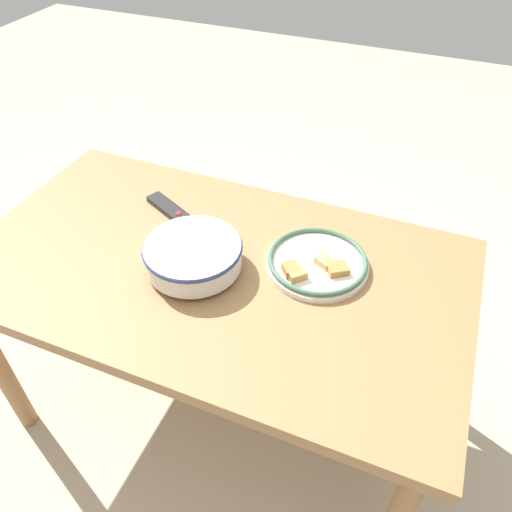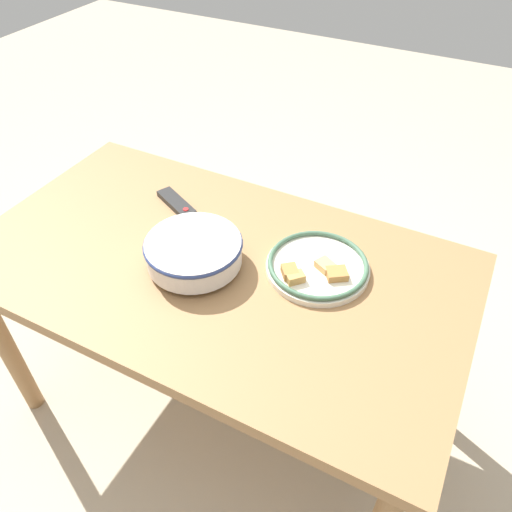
{
  "view_description": "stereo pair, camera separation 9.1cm",
  "coord_description": "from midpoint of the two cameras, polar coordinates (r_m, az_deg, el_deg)",
  "views": [
    {
      "loc": [
        0.5,
        -0.91,
        1.7
      ],
      "look_at": [
        0.12,
        0.03,
        0.78
      ],
      "focal_mm": 35.0,
      "sensor_mm": 36.0,
      "label": 1
    },
    {
      "loc": [
        0.59,
        -0.87,
        1.7
      ],
      "look_at": [
        0.12,
        0.03,
        0.78
      ],
      "focal_mm": 35.0,
      "sensor_mm": 36.0,
      "label": 2
    }
  ],
  "objects": [
    {
      "name": "noodle_bowl",
      "position": [
        1.38,
        -9.04,
        0.05
      ],
      "size": [
        0.27,
        0.27,
        0.09
      ],
      "color": "silver",
      "rests_on": "dining_table"
    },
    {
      "name": "food_plate",
      "position": [
        1.4,
        5.17,
        -0.81
      ],
      "size": [
        0.29,
        0.29,
        0.04
      ],
      "color": "silver",
      "rests_on": "dining_table"
    },
    {
      "name": "dining_table",
      "position": [
        1.48,
        -6.45,
        -3.41
      ],
      "size": [
        1.43,
        0.81,
        0.74
      ],
      "color": "olive",
      "rests_on": "ground_plane"
    },
    {
      "name": "tv_remote",
      "position": [
        1.64,
        -11.62,
        5.39
      ],
      "size": [
        0.18,
        0.12,
        0.02
      ],
      "rotation": [
        0.0,
        0.0,
        4.27
      ],
      "color": "black",
      "rests_on": "dining_table"
    },
    {
      "name": "ground_plane",
      "position": [
        2.0,
        -4.99,
        -16.58
      ],
      "size": [
        8.0,
        8.0,
        0.0
      ],
      "primitive_type": "plane",
      "color": "#B7A88E"
    }
  ]
}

